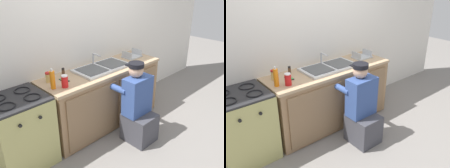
# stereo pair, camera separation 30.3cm
# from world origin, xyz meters

# --- Properties ---
(ground_plane) EXTENTS (12.00, 12.00, 0.00)m
(ground_plane) POSITION_xyz_m (0.00, 0.00, 0.00)
(ground_plane) COLOR gray
(back_wall) EXTENTS (6.00, 0.10, 2.50)m
(back_wall) POSITION_xyz_m (0.00, 0.65, 1.25)
(back_wall) COLOR silver
(back_wall) RESTS_ON ground_plane
(counter_cabinet) EXTENTS (1.86, 0.62, 0.84)m
(counter_cabinet) POSITION_xyz_m (0.00, 0.29, 0.42)
(counter_cabinet) COLOR #997551
(counter_cabinet) RESTS_ON ground_plane
(countertop) EXTENTS (1.90, 0.62, 0.04)m
(countertop) POSITION_xyz_m (0.00, 0.30, 0.86)
(countertop) COLOR tan
(countertop) RESTS_ON counter_cabinet
(sink_double_basin) EXTENTS (0.80, 0.44, 0.19)m
(sink_double_basin) POSITION_xyz_m (0.00, 0.30, 0.90)
(sink_double_basin) COLOR silver
(sink_double_basin) RESTS_ON countertop
(stove_range) EXTENTS (0.65, 0.62, 0.90)m
(stove_range) POSITION_xyz_m (-1.29, 0.30, 0.44)
(stove_range) COLOR tan
(stove_range) RESTS_ON ground_plane
(plumber_person) EXTENTS (0.42, 0.61, 1.10)m
(plumber_person) POSITION_xyz_m (0.05, -0.34, 0.46)
(plumber_person) COLOR #3F3F47
(plumber_person) RESTS_ON ground_plane
(dish_rack_tray) EXTENTS (0.28, 0.22, 0.11)m
(dish_rack_tray) POSITION_xyz_m (0.69, 0.34, 0.90)
(dish_rack_tray) COLOR #B2B7BC
(dish_rack_tray) RESTS_ON countertop
(cell_phone) EXTENTS (0.07, 0.14, 0.01)m
(cell_phone) POSITION_xyz_m (-0.63, 0.33, 0.89)
(cell_phone) COLOR black
(cell_phone) RESTS_ON countertop
(condiment_jar) EXTENTS (0.07, 0.07, 0.13)m
(condiment_jar) POSITION_xyz_m (-0.79, 0.43, 0.94)
(condiment_jar) COLOR #DBB760
(condiment_jar) RESTS_ON countertop
(soda_cup_red) EXTENTS (0.08, 0.08, 0.15)m
(soda_cup_red) POSITION_xyz_m (-0.73, 0.16, 0.95)
(soda_cup_red) COLOR red
(soda_cup_red) RESTS_ON countertop
(soap_bottle_orange) EXTENTS (0.06, 0.06, 0.25)m
(soap_bottle_orange) POSITION_xyz_m (-0.85, 0.23, 0.99)
(soap_bottle_orange) COLOR orange
(soap_bottle_orange) RESTS_ON countertop
(spice_bottle_pepper) EXTENTS (0.04, 0.04, 0.10)m
(spice_bottle_pepper) POSITION_xyz_m (-0.54, 0.47, 0.93)
(spice_bottle_pepper) COLOR #513823
(spice_bottle_pepper) RESTS_ON countertop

